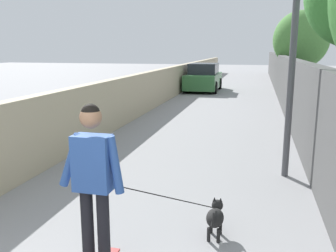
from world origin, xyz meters
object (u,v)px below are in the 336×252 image
object	(u,v)px
car_near	(203,78)
lamp_post	(295,18)
tree_right_far	(301,40)
person_skateboarder	(93,175)
dog	(215,216)

from	to	relation	value
car_near	lamp_post	bearing A→B (deg)	-165.55
tree_right_far	person_skateboarder	bearing A→B (deg)	168.14
lamp_post	person_skateboarder	distance (m)	4.64
person_skateboarder	car_near	world-z (taller)	person_skateboarder
tree_right_far	dog	bearing A→B (deg)	171.16
tree_right_far	car_near	bearing A→B (deg)	88.58
tree_right_far	person_skateboarder	world-z (taller)	tree_right_far
lamp_post	car_near	world-z (taller)	lamp_post
lamp_post	car_near	xyz separation A→B (m)	(13.80, 3.56, -2.17)
person_skateboarder	car_near	xyz separation A→B (m)	(17.51, 1.41, -0.40)
dog	car_near	bearing A→B (deg)	8.76
person_skateboarder	car_near	bearing A→B (deg)	4.61
lamp_post	dog	xyz separation A→B (m)	(-2.61, 1.03, -2.60)
lamp_post	person_skateboarder	size ratio (longest dim) A/B	2.40
tree_right_far	lamp_post	bearing A→B (deg)	173.71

